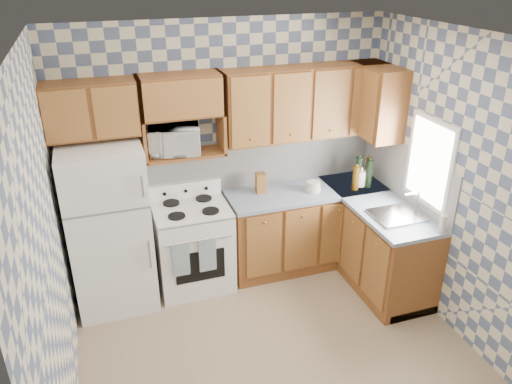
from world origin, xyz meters
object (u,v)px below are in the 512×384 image
Objects in this scene: refrigerator at (110,228)px; stove_body at (193,247)px; electric_kettle at (360,178)px; microwave at (174,140)px.

stove_body is at bearing 1.78° from refrigerator.
electric_kettle is (1.88, -0.06, 0.56)m from stove_body.
microwave reaches higher than stove_body.
microwave is 2.87× the size of electric_kettle.
microwave is (-0.09, 0.19, 1.14)m from stove_body.
microwave reaches higher than electric_kettle.
refrigerator is 0.89m from stove_body.
microwave is at bearing 114.49° from stove_body.
microwave is at bearing 16.38° from refrigerator.
refrigerator reaches higher than electric_kettle.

